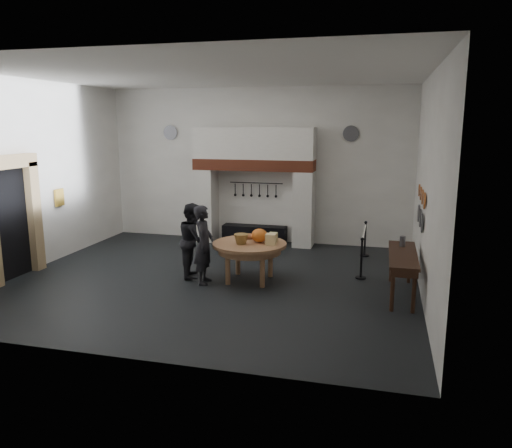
% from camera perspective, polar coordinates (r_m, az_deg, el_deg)
% --- Properties ---
extents(floor, '(9.00, 8.00, 0.02)m').
position_cam_1_polar(floor, '(11.44, -4.90, -6.31)').
color(floor, black).
rests_on(floor, ground).
extents(ceiling, '(9.00, 8.00, 0.02)m').
position_cam_1_polar(ceiling, '(10.94, -5.32, 16.73)').
color(ceiling, silver).
rests_on(ceiling, wall_back).
extents(wall_back, '(9.00, 0.02, 4.50)m').
position_cam_1_polar(wall_back, '(14.78, 0.10, 6.68)').
color(wall_back, white).
rests_on(wall_back, floor).
extents(wall_front, '(9.00, 0.02, 4.50)m').
position_cam_1_polar(wall_front, '(7.36, -15.53, 1.35)').
color(wall_front, white).
rests_on(wall_front, floor).
extents(wall_left, '(0.02, 8.00, 4.50)m').
position_cam_1_polar(wall_left, '(13.17, -23.98, 5.10)').
color(wall_left, white).
rests_on(wall_left, floor).
extents(wall_right, '(0.02, 8.00, 4.50)m').
position_cam_1_polar(wall_right, '(10.38, 19.08, 3.99)').
color(wall_right, white).
rests_on(wall_right, floor).
extents(chimney_pier_left, '(0.55, 0.70, 2.15)m').
position_cam_1_polar(chimney_pier_left, '(15.03, -5.69, 2.19)').
color(chimney_pier_left, silver).
rests_on(chimney_pier_left, floor).
extents(chimney_pier_right, '(0.55, 0.70, 2.15)m').
position_cam_1_polar(chimney_pier_right, '(14.29, 5.49, 1.71)').
color(chimney_pier_right, silver).
rests_on(chimney_pier_right, floor).
extents(hearth_brick_band, '(3.50, 0.72, 0.32)m').
position_cam_1_polar(hearth_brick_band, '(14.44, -0.25, 6.80)').
color(hearth_brick_band, '#9E442B').
rests_on(hearth_brick_band, chimney_pier_left).
extents(chimney_hood, '(3.50, 0.70, 0.90)m').
position_cam_1_polar(chimney_hood, '(14.40, -0.25, 9.22)').
color(chimney_hood, silver).
rests_on(chimney_hood, hearth_brick_band).
extents(iron_range, '(1.90, 0.45, 0.50)m').
position_cam_1_polar(iron_range, '(14.82, -0.17, -1.14)').
color(iron_range, black).
rests_on(iron_range, floor).
extents(utensil_rail, '(1.60, 0.02, 0.02)m').
position_cam_1_polar(utensil_rail, '(14.75, 0.02, 4.72)').
color(utensil_rail, black).
rests_on(utensil_rail, wall_back).
extents(door_recess, '(0.04, 1.10, 2.50)m').
position_cam_1_polar(door_recess, '(12.53, -26.30, -0.02)').
color(door_recess, black).
rests_on(door_recess, floor).
extents(door_jamb_far, '(0.22, 0.30, 2.60)m').
position_cam_1_polar(door_jamb_far, '(12.99, -24.03, 0.77)').
color(door_jamb_far, tan).
rests_on(door_jamb_far, floor).
extents(door_lintel, '(0.22, 1.70, 0.30)m').
position_cam_1_polar(door_lintel, '(12.29, -26.56, 6.37)').
color(door_lintel, tan).
rests_on(door_lintel, door_jamb_near).
extents(wall_plaque, '(0.05, 0.34, 0.44)m').
position_cam_1_polar(wall_plaque, '(13.85, -21.56, 2.84)').
color(wall_plaque, gold).
rests_on(wall_plaque, wall_left).
extents(work_table, '(1.66, 1.66, 0.07)m').
position_cam_1_polar(work_table, '(11.10, -0.74, -2.33)').
color(work_table, '#AB7151').
rests_on(work_table, floor).
extents(pumpkin, '(0.36, 0.36, 0.31)m').
position_cam_1_polar(pumpkin, '(11.10, 0.39, -1.32)').
color(pumpkin, orange).
rests_on(pumpkin, work_table).
extents(cheese_block_big, '(0.22, 0.22, 0.24)m').
position_cam_1_polar(cheese_block_big, '(10.90, 1.73, -1.76)').
color(cheese_block_big, '#F0D38F').
rests_on(cheese_block_big, work_table).
extents(cheese_block_small, '(0.18, 0.18, 0.20)m').
position_cam_1_polar(cheese_block_small, '(11.19, 1.96, -1.51)').
color(cheese_block_small, '#DFD485').
rests_on(cheese_block_small, work_table).
extents(wicker_basket, '(0.32, 0.32, 0.22)m').
position_cam_1_polar(wicker_basket, '(10.96, -1.71, -1.73)').
color(wicker_basket, '#A6773C').
rests_on(wicker_basket, work_table).
extents(bread_loaf, '(0.31, 0.18, 0.13)m').
position_cam_1_polar(bread_loaf, '(11.43, -0.77, -1.41)').
color(bread_loaf, '#9A5836').
rests_on(bread_loaf, work_table).
extents(visitor_near, '(0.50, 0.69, 1.75)m').
position_cam_1_polar(visitor_near, '(10.98, -5.98, -2.36)').
color(visitor_near, black).
rests_on(visitor_near, floor).
extents(visitor_far, '(0.88, 0.99, 1.71)m').
position_cam_1_polar(visitor_far, '(11.49, -7.15, -1.85)').
color(visitor_far, black).
rests_on(visitor_far, floor).
extents(side_table, '(0.55, 2.20, 0.06)m').
position_cam_1_polar(side_table, '(10.54, 16.45, -3.39)').
color(side_table, '#3C2315').
rests_on(side_table, floor).
extents(pewter_jug, '(0.12, 0.12, 0.22)m').
position_cam_1_polar(pewter_jug, '(11.09, 16.40, -1.91)').
color(pewter_jug, '#545359').
rests_on(pewter_jug, side_table).
extents(copper_pan_a, '(0.03, 0.34, 0.34)m').
position_cam_1_polar(copper_pan_a, '(10.61, 18.68, 2.53)').
color(copper_pan_a, '#C6662D').
rests_on(copper_pan_a, wall_right).
extents(copper_pan_b, '(0.03, 0.32, 0.32)m').
position_cam_1_polar(copper_pan_b, '(11.16, 18.49, 2.96)').
color(copper_pan_b, '#C6662D').
rests_on(copper_pan_b, wall_right).
extents(copper_pan_c, '(0.03, 0.30, 0.30)m').
position_cam_1_polar(copper_pan_c, '(11.70, 18.32, 3.34)').
color(copper_pan_c, '#C6662D').
rests_on(copper_pan_c, wall_right).
extents(copper_pan_d, '(0.03, 0.28, 0.28)m').
position_cam_1_polar(copper_pan_d, '(12.24, 18.16, 3.69)').
color(copper_pan_d, '#C6662D').
rests_on(copper_pan_d, wall_right).
extents(pewter_plate_left, '(0.03, 0.40, 0.40)m').
position_cam_1_polar(pewter_plate_left, '(10.89, 18.44, 0.09)').
color(pewter_plate_left, '#4C4C51').
rests_on(pewter_plate_left, wall_right).
extents(pewter_plate_mid, '(0.03, 0.40, 0.40)m').
position_cam_1_polar(pewter_plate_mid, '(11.48, 18.25, 0.67)').
color(pewter_plate_mid, '#4C4C51').
rests_on(pewter_plate_mid, wall_right).
extents(pewter_plate_right, '(0.03, 0.40, 0.40)m').
position_cam_1_polar(pewter_plate_right, '(12.07, 18.08, 1.18)').
color(pewter_plate_right, '#4C4C51').
rests_on(pewter_plate_right, wall_right).
extents(pewter_plate_back_left, '(0.44, 0.03, 0.44)m').
position_cam_1_polar(pewter_plate_back_left, '(15.58, -9.76, 10.26)').
color(pewter_plate_back_left, '#4C4C51').
rests_on(pewter_plate_back_left, wall_back).
extents(pewter_plate_back_right, '(0.44, 0.03, 0.44)m').
position_cam_1_polar(pewter_plate_back_right, '(14.26, 10.80, 10.13)').
color(pewter_plate_back_right, '#4C4C51').
rests_on(pewter_plate_back_right, wall_back).
extents(barrier_post_near, '(0.05, 0.05, 0.90)m').
position_cam_1_polar(barrier_post_near, '(11.60, 11.96, -3.97)').
color(barrier_post_near, black).
rests_on(barrier_post_near, floor).
extents(barrier_post_far, '(0.05, 0.05, 0.90)m').
position_cam_1_polar(barrier_post_far, '(13.53, 12.36, -1.76)').
color(barrier_post_far, black).
rests_on(barrier_post_far, floor).
extents(barrier_rope, '(0.04, 2.00, 0.04)m').
position_cam_1_polar(barrier_rope, '(12.47, 12.25, -1.00)').
color(barrier_rope, white).
rests_on(barrier_rope, barrier_post_near).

